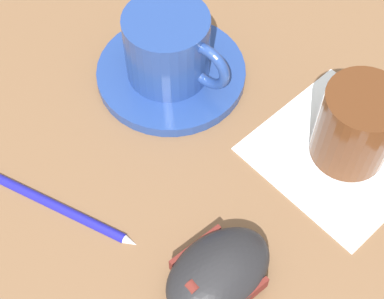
% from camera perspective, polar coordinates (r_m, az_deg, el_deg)
% --- Properties ---
extents(ground_plane, '(3.00, 3.00, 0.00)m').
position_cam_1_polar(ground_plane, '(0.56, 0.60, 1.11)').
color(ground_plane, brown).
extents(saucer, '(0.15, 0.15, 0.01)m').
position_cam_1_polar(saucer, '(0.60, -2.03, 7.44)').
color(saucer, navy).
rests_on(saucer, ground).
extents(coffee_cup, '(0.08, 0.11, 0.07)m').
position_cam_1_polar(coffee_cup, '(0.57, -2.24, 9.89)').
color(coffee_cup, navy).
rests_on(coffee_cup, saucer).
extents(computer_mouse, '(0.10, 0.06, 0.04)m').
position_cam_1_polar(computer_mouse, '(0.48, 2.57, -11.78)').
color(computer_mouse, black).
rests_on(computer_mouse, ground).
extents(napkin_under_glass, '(0.15, 0.15, 0.00)m').
position_cam_1_polar(napkin_under_glass, '(0.57, 14.21, -0.25)').
color(napkin_under_glass, white).
rests_on(napkin_under_glass, ground).
extents(drinking_glass, '(0.07, 0.07, 0.08)m').
position_cam_1_polar(drinking_glass, '(0.54, 15.65, 2.23)').
color(drinking_glass, '#4C2814').
rests_on(drinking_glass, napkin_under_glass).
extents(pen, '(0.07, 0.15, 0.01)m').
position_cam_1_polar(pen, '(0.53, -13.04, -5.19)').
color(pen, navy).
rests_on(pen, ground).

